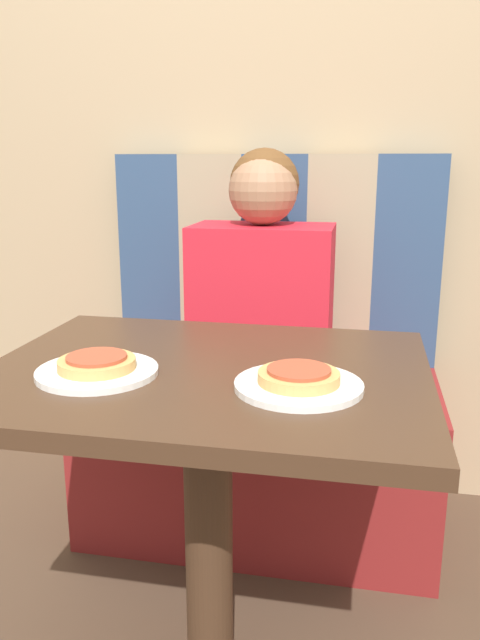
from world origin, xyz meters
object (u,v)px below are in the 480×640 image
object	(u,v)px
plate_right	(299,386)
pizza_right	(299,376)
pizza_left	(97,363)
plate_left	(97,372)
person	(262,277)

from	to	relation	value
plate_right	pizza_right	size ratio (longest dim) A/B	1.58
pizza_left	pizza_right	size ratio (longest dim) A/B	1.00
pizza_left	pizza_right	distance (m)	0.38
pizza_right	plate_left	bearing A→B (deg)	180.00
person	plate_right	bearing A→B (deg)	-75.95
plate_left	plate_right	world-z (taller)	same
plate_left	pizza_left	world-z (taller)	pizza_left
person	pizza_right	bearing A→B (deg)	-75.95
plate_left	pizza_right	distance (m)	0.38
person	plate_left	distance (m)	0.78
plate_left	pizza_left	xyz separation A→B (m)	(0.00, 0.00, 0.02)
plate_left	plate_right	xyz separation A→B (m)	(0.38, 0.00, 0.00)
plate_right	plate_left	bearing A→B (deg)	180.00
plate_left	plate_right	size ratio (longest dim) A/B	1.00
pizza_left	pizza_right	xyz separation A→B (m)	(0.38, 0.00, 0.00)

